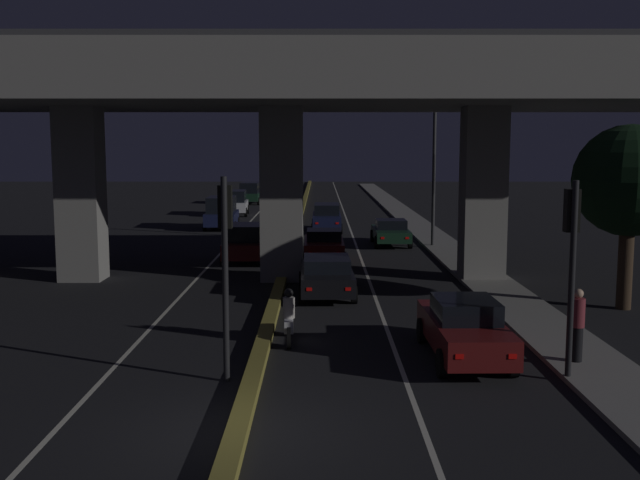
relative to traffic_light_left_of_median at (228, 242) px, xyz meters
name	(u,v)px	position (x,y,z in m)	size (l,w,h in m)	color
ground_plane	(242,433)	(0.60, -3.15, -3.13)	(200.00, 200.00, 0.00)	black
lane_line_left_inner	(247,228)	(-2.82, 31.85, -3.13)	(0.12, 126.00, 0.00)	beige
lane_line_right_inner	(353,228)	(4.02, 31.85, -3.13)	(0.12, 126.00, 0.00)	beige
median_divider	(300,226)	(0.60, 31.85, -3.02)	(0.40, 126.00, 0.23)	olive
sidewalk_right	(439,240)	(8.56, 24.85, -3.07)	(2.03, 126.00, 0.13)	gray
elevated_overpass	(276,90)	(0.29, 12.84, 4.26)	(34.38, 9.67, 9.65)	gray
traffic_light_left_of_median	(228,242)	(0.00, 0.00, 0.00)	(0.30, 0.49, 4.58)	black
traffic_light_right_of_median	(575,245)	(7.64, 0.00, -0.06)	(0.30, 0.49, 4.50)	black
street_lamp	(430,159)	(7.59, 22.35, 1.47)	(2.56, 0.32, 7.71)	#2D2D30
car_dark_red_lead	(467,328)	(5.65, 1.69, -2.36)	(1.87, 4.66, 1.53)	#591414
car_black_second	(329,275)	(2.32, 9.71, -2.41)	(2.04, 4.66, 1.39)	black
car_dark_red_third	(327,245)	(2.28, 17.80, -2.40)	(1.93, 4.45, 1.45)	#591414
car_dark_green_fourth	(394,232)	(5.87, 23.30, -2.42)	(1.95, 4.37, 1.38)	black
car_dark_blue_fifth	(330,217)	(2.51, 29.85, -2.24)	(1.88, 4.67, 1.72)	#141938
car_dark_red_lead_oncoming	(248,242)	(-1.34, 17.56, -2.26)	(1.90, 3.98, 1.71)	#591414
car_dark_blue_second_oncoming	(225,212)	(-4.20, 31.24, -2.07)	(2.16, 4.26, 2.07)	#141938
car_white_third_oncoming	(238,202)	(-4.42, 40.84, -2.12)	(2.11, 4.24, 1.92)	silver
car_dark_green_fourth_oncoming	(253,193)	(-4.31, 52.37, -2.09)	(2.11, 4.08, 1.97)	black
motorcycle_white_filtering_near	(292,320)	(1.25, 3.29, -2.52)	(0.33, 1.91, 1.46)	black
pedestrian_on_sidewalk	(581,325)	(8.22, 1.05, -2.12)	(0.33, 0.33, 1.76)	black
roadside_tree_kerbside_near	(633,182)	(11.93, 7.44, 0.99)	(3.56, 3.56, 5.94)	#38281C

